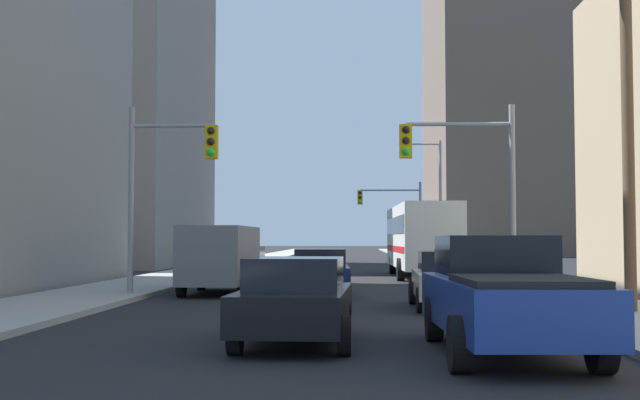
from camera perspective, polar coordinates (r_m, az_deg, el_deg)
sidewalk_left at (r=55.06m, az=-6.21°, el=-4.61°), size 3.64×160.00×0.15m
sidewalk_right at (r=54.80m, az=8.83°, el=-4.60°), size 3.64×160.00×0.15m
city_bus at (r=38.46m, az=7.23°, el=-2.64°), size 2.76×11.55×3.40m
pickup_truck_blue at (r=13.22m, az=13.00°, el=-6.67°), size 2.20×5.47×1.90m
cargo_van_grey at (r=27.19m, az=-7.12°, el=-3.94°), size 2.16×5.24×2.26m
sedan_black at (r=14.05m, az=-1.77°, el=-7.17°), size 1.97×4.27×1.52m
sedan_beige at (r=21.49m, az=9.23°, el=-5.61°), size 1.95×4.25×1.52m
sedan_navy at (r=25.62m, az=0.02°, el=-5.19°), size 1.95×4.26×1.52m
sedan_green at (r=34.90m, az=-5.45°, el=-4.54°), size 1.95×4.25×1.52m
traffic_signal_near_left at (r=25.49m, az=-10.81°, el=2.10°), size 2.82×0.44×6.00m
traffic_signal_near_right at (r=25.06m, az=10.21°, el=2.26°), size 3.56×0.44×6.00m
traffic_signal_far_right at (r=58.56m, az=5.20°, el=-0.58°), size 4.68×0.44×6.00m
utility_pole_right at (r=20.35m, az=21.11°, el=5.80°), size 2.20×0.28×9.10m
street_lamp_right at (r=46.26m, az=8.15°, el=0.57°), size 2.30×0.32×7.50m
building_left_mid_office at (r=61.20m, az=-21.04°, el=7.62°), size 25.43×19.61×25.41m
building_right_far_highrise at (r=99.76m, az=15.12°, el=12.63°), size 24.27×26.44×56.40m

